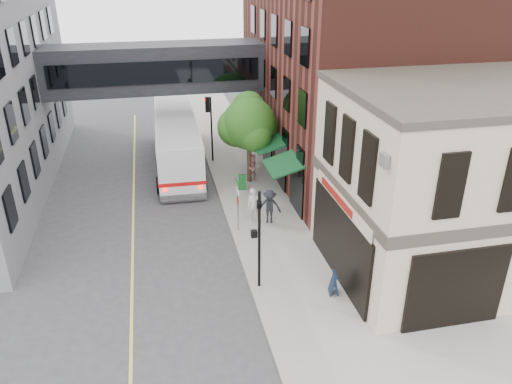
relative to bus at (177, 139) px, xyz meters
name	(u,v)px	position (x,y,z in m)	size (l,w,h in m)	color
ground	(260,319)	(1.98, -17.12, -1.86)	(120.00, 120.00, 0.00)	#38383A
sidewalk_main	(243,176)	(3.98, -3.12, -1.79)	(4.00, 60.00, 0.15)	gray
corner_building	(453,183)	(10.96, -15.12, 2.35)	(10.19, 8.12, 8.45)	#C3AC95
brick_building	(361,61)	(11.96, -2.12, 5.12)	(13.76, 18.00, 14.00)	#481E16
skyway_bridge	(155,68)	(-1.02, 0.88, 4.64)	(14.00, 3.18, 3.00)	black
traffic_signal_near	(259,228)	(2.35, -15.12, 1.12)	(0.44, 0.22, 4.60)	black
traffic_signal_far	(209,116)	(2.24, -0.12, 1.47)	(0.53, 0.28, 4.50)	black
street_sign_pole	(238,199)	(2.37, -10.12, 0.07)	(0.08, 0.75, 3.00)	gray
street_tree	(248,123)	(4.18, -3.90, 2.05)	(3.80, 3.20, 5.60)	#382619
lane_marking	(133,216)	(-3.02, -7.12, -1.86)	(0.12, 40.00, 0.01)	#D8CC4C
bus	(177,139)	(0.00, 0.00, 0.00)	(3.22, 12.42, 3.33)	silver
pedestrian_a	(253,205)	(3.35, -9.32, -0.78)	(0.68, 0.45, 1.87)	beige
pedestrian_b	(254,168)	(4.46, -4.11, -0.85)	(0.84, 0.65, 1.73)	#D68B8E
pedestrian_c	(269,207)	(4.14, -9.69, -0.77)	(1.22, 0.70, 1.89)	black
newspaper_box	(242,182)	(3.52, -5.18, -1.26)	(0.45, 0.40, 0.91)	#13561F
sandwich_board	(334,283)	(5.34, -16.29, -1.22)	(0.36, 0.56, 1.00)	#101D32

